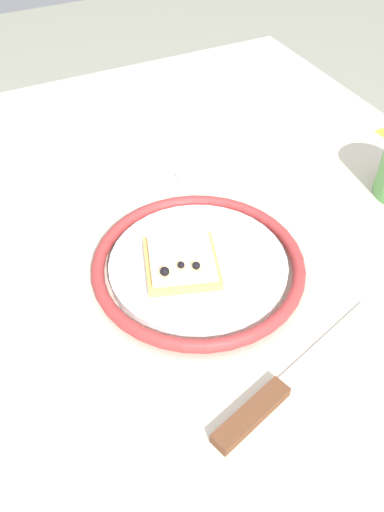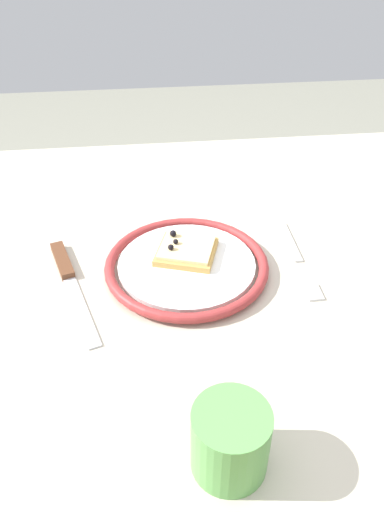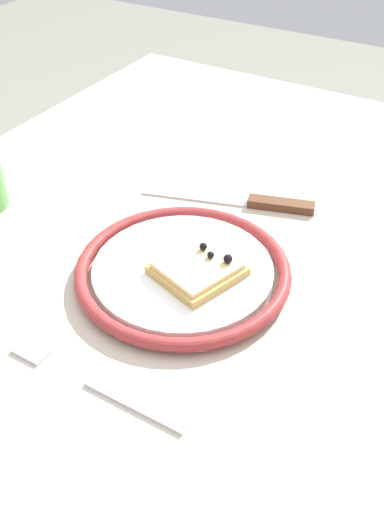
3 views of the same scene
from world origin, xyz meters
name	(u,v)px [view 1 (image 1 of 3)]	position (x,y,z in m)	size (l,w,h in m)	color
dining_table	(198,328)	(0.00, 0.00, 0.64)	(1.15, 0.92, 0.71)	#BCB29E
plate	(198,265)	(-0.03, 0.01, 0.72)	(0.25, 0.25, 0.02)	white
pizza_slice_near	(182,262)	(-0.03, -0.01, 0.74)	(0.11, 0.11, 0.03)	tan
knife	(274,394)	(0.15, 0.00, 0.72)	(0.09, 0.23, 0.01)	silver
fork	(137,189)	(-0.21, 0.01, 0.72)	(0.02, 0.20, 0.00)	silver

